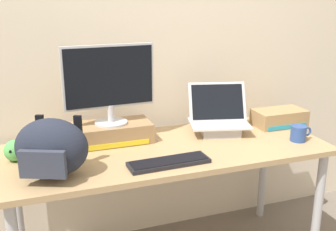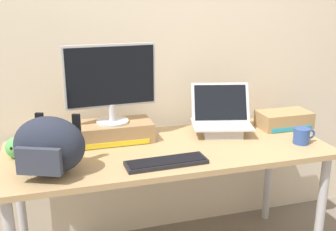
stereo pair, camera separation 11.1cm
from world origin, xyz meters
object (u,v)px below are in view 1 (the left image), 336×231
Objects in this scene: cell_phone at (46,156)px; plush_toy at (15,150)px; open_laptop at (219,123)px; coffee_mug at (299,133)px; external_keyboard at (169,162)px; toner_box_yellow at (112,133)px; messenger_backpack at (52,148)px; toner_box_cyan at (279,118)px; desktop_monitor at (109,82)px.

plush_toy is (-0.14, -0.00, 0.05)m from cell_phone.
open_laptop is 3.01× the size of coffee_mug.
plush_toy reaches higher than cell_phone.
coffee_mug is at bearing 2.46° from external_keyboard.
messenger_backpack is (-0.34, -0.34, 0.08)m from toner_box_yellow.
toner_box_yellow is 0.64m from open_laptop.
open_laptop reaches higher than toner_box_cyan.
open_laptop is 0.42m from toner_box_cyan.
desktop_monitor is at bearing 67.72° from messenger_backpack.
messenger_backpack reaches higher than coffee_mug.
open_laptop is 2.38× the size of cell_phone.
desktop_monitor is 0.55m from external_keyboard.
desktop_monitor reaches higher than toner_box_cyan.
external_keyboard is at bearing -8.44° from cell_phone.
plush_toy is at bearing 171.03° from coffee_mug.
desktop_monitor is 0.50m from cell_phone.
toner_box_yellow is 1.11× the size of open_laptop.
plush_toy is at bearing 154.80° from external_keyboard.
toner_box_yellow is 3.34× the size of coffee_mug.
toner_box_cyan reaches higher than coffee_mug.
open_laptop reaches higher than toner_box_yellow.
open_laptop is 1.14m from plush_toy.
desktop_monitor is at bearing -171.39° from open_laptop.
toner_box_yellow is 4.04× the size of plush_toy.
coffee_mug is (0.80, 0.06, 0.03)m from external_keyboard.
toner_box_yellow is 2.64× the size of cell_phone.
cell_phone is (-1.36, 0.24, -0.04)m from coffee_mug.
toner_box_cyan is (0.86, 0.34, 0.04)m from external_keyboard.
plush_toy is at bearing -168.78° from toner_box_yellow.
cell_phone is at bearing 170.05° from coffee_mug.
toner_box_cyan is at bearing 1.42° from plush_toy.
messenger_backpack is 0.28m from cell_phone.
desktop_monitor reaches higher than cell_phone.
plush_toy is at bearing -171.80° from desktop_monitor.
open_laptop reaches higher than coffee_mug.
cell_phone is at bearing -163.81° from open_laptop.
toner_box_cyan reaches higher than external_keyboard.
cell_phone is (-1.00, -0.04, -0.06)m from open_laptop.
external_keyboard is 0.56m from messenger_backpack.
desktop_monitor is 1.09m from coffee_mug.
coffee_mug is (0.36, -0.28, -0.02)m from open_laptop.
cell_phone is 0.52× the size of toner_box_cyan.
cell_phone is 1.42m from toner_box_cyan.
open_laptop is 0.56m from external_keyboard.
cell_phone is at bearing 0.56° from plush_toy.
desktop_monitor is at bearing 34.98° from cell_phone.
coffee_mug reaches higher than cell_phone.
coffee_mug is 0.28m from toner_box_cyan.
coffee_mug is (1.34, 0.00, -0.09)m from messenger_backpack.
desktop_monitor reaches higher than toner_box_yellow.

